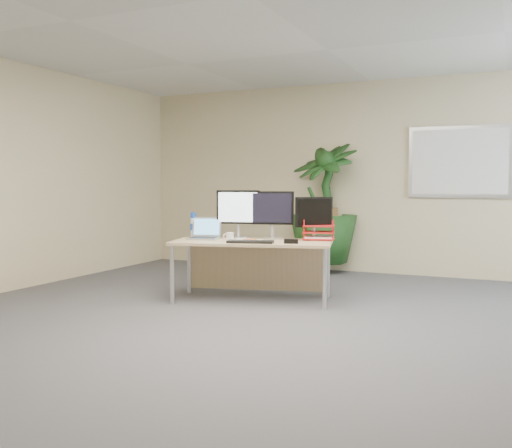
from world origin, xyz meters
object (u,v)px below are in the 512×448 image
at_px(desk, 254,252).
at_px(laptop, 205,233).
at_px(floor_plant, 323,220).
at_px(monitor_right, 272,212).
at_px(monitor_left, 238,211).

bearing_deg(desk, laptop, -169.55).
bearing_deg(floor_plant, monitor_right, -89.34).
xyz_separation_m(desk, floor_plant, (0.12, 2.11, 0.23)).
relative_size(monitor_left, laptop, 1.37).
distance_m(desk, monitor_left, 0.51).
bearing_deg(monitor_right, desk, -127.29).
height_order(desk, floor_plant, floor_plant).
height_order(desk, monitor_left, monitor_left).
bearing_deg(desk, monitor_right, 52.71).
height_order(monitor_left, laptop, monitor_left).
distance_m(desk, floor_plant, 2.12).
bearing_deg(floor_plant, monitor_left, -99.96).
height_order(floor_plant, monitor_left, floor_plant).
xyz_separation_m(monitor_right, laptop, (-0.69, -0.29, -0.24)).
bearing_deg(laptop, monitor_left, 31.78).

